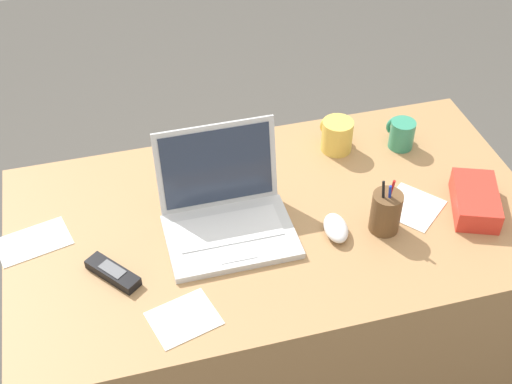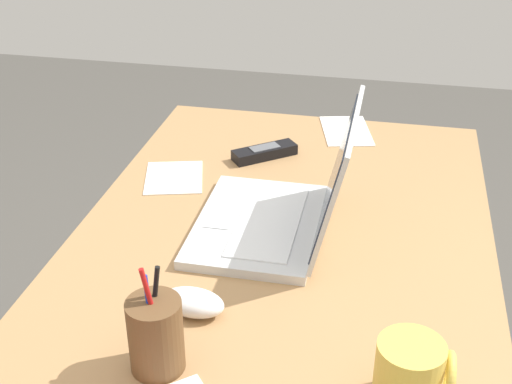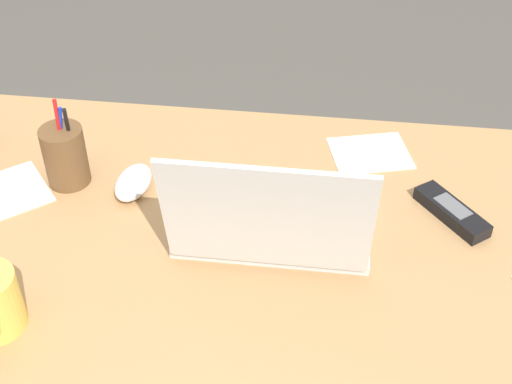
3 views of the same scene
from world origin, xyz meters
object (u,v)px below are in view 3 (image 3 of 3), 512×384
cordless_phone (452,212)px  laptop (273,217)px  computer_mouse (133,182)px  pen_holder (65,156)px

cordless_phone → laptop: bearing=17.6°
laptop → computer_mouse: size_ratio=3.13×
laptop → pen_holder: (0.39, -0.11, 0.01)m
laptop → cordless_phone: size_ratio=2.25×
laptop → pen_holder: size_ratio=1.91×
cordless_phone → computer_mouse: bearing=-0.2°
cordless_phone → pen_holder: (0.69, -0.02, 0.05)m
laptop → cordless_phone: laptop is taller
laptop → cordless_phone: (-0.30, -0.10, -0.04)m
computer_mouse → cordless_phone: (-0.56, 0.00, -0.01)m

